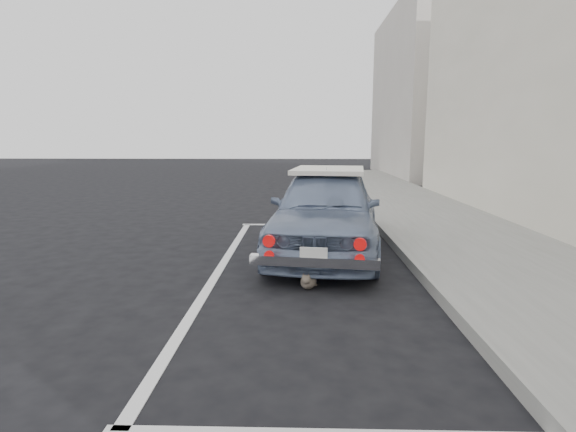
% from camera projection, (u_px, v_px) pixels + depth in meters
% --- Properties ---
extents(ground, '(80.00, 80.00, 0.00)m').
position_uv_depth(ground, '(267.00, 391.00, 3.31)').
color(ground, black).
rests_on(ground, ground).
extents(sidewalk, '(2.80, 40.00, 0.15)m').
position_uv_depth(sidewalk, '(556.00, 293.00, 5.18)').
color(sidewalk, slate).
rests_on(sidewalk, ground).
extents(building_far, '(3.50, 10.00, 8.00)m').
position_uv_depth(building_far, '(424.00, 95.00, 22.17)').
color(building_far, '#BBB2AA').
rests_on(building_far, ground).
extents(pline_front, '(3.00, 0.12, 0.01)m').
position_uv_depth(pline_front, '(312.00, 225.00, 9.70)').
color(pline_front, silver).
rests_on(pline_front, ground).
extents(pline_side, '(0.12, 7.00, 0.01)m').
position_uv_depth(pline_side, '(218.00, 271.00, 6.29)').
color(pline_side, silver).
rests_on(pline_side, ground).
extents(retro_coupe, '(2.16, 4.27, 1.39)m').
position_uv_depth(retro_coupe, '(326.00, 210.00, 7.27)').
color(retro_coupe, slate).
rests_on(retro_coupe, ground).
extents(cat, '(0.26, 0.42, 0.23)m').
position_uv_depth(cat, '(308.00, 280.00, 5.55)').
color(cat, brown).
rests_on(cat, ground).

